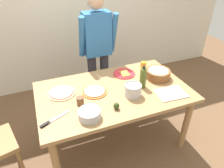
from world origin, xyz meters
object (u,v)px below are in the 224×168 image
object	(u,v)px
avocado	(116,106)
cup_orange	(143,65)
pizza_raw_on_board	(62,93)
pizza_cooked_on_tray	(95,91)
chef_knife	(51,121)
popcorn_bowl	(158,73)
dining_table	(114,97)
steel_pot	(133,90)
person_cook	(98,48)
cutting_board_white	(171,93)
olive_oil_bottle	(143,78)
plate_with_slice	(124,74)
cup_small_brown	(80,101)
mixing_bowl_steel	(89,114)

from	to	relation	value
avocado	cup_orange	bearing A→B (deg)	44.65
pizza_raw_on_board	pizza_cooked_on_tray	distance (m)	0.34
pizza_cooked_on_tray	chef_knife	world-z (taller)	pizza_cooked_on_tray
pizza_raw_on_board	popcorn_bowl	size ratio (longest dim) A/B	1.02
dining_table	chef_knife	bearing A→B (deg)	-160.44
pizza_raw_on_board	avocado	world-z (taller)	avocado
dining_table	steel_pot	size ratio (longest dim) A/B	9.22
person_cook	pizza_cooked_on_tray	world-z (taller)	person_cook
popcorn_bowl	cutting_board_white	distance (m)	0.34
olive_oil_bottle	avocado	distance (m)	0.48
plate_with_slice	cup_orange	world-z (taller)	cup_orange
plate_with_slice	cup_orange	bearing A→B (deg)	10.26
pizza_raw_on_board	steel_pot	world-z (taller)	steel_pot
dining_table	avocado	world-z (taller)	avocado
pizza_cooked_on_tray	steel_pot	size ratio (longest dim) A/B	1.54
person_cook	plate_with_slice	bearing A→B (deg)	-70.39
pizza_cooked_on_tray	cutting_board_white	bearing A→B (deg)	-23.88
cup_small_brown	steel_pot	bearing A→B (deg)	-5.27
chef_knife	popcorn_bowl	bearing A→B (deg)	13.22
pizza_raw_on_board	avocado	bearing A→B (deg)	-45.48
person_cook	mixing_bowl_steel	distance (m)	1.16
dining_table	avocado	xyz separation A→B (m)	(-0.09, -0.29, 0.13)
pizza_raw_on_board	steel_pot	xyz separation A→B (m)	(0.67, -0.30, 0.06)
popcorn_bowl	cup_orange	distance (m)	0.28
pizza_cooked_on_tray	cup_small_brown	distance (m)	0.24
person_cook	pizza_raw_on_board	xyz separation A→B (m)	(-0.60, -0.61, -0.17)
plate_with_slice	mixing_bowl_steel	xyz separation A→B (m)	(-0.60, -0.59, 0.03)
cup_orange	cutting_board_white	distance (m)	0.60
pizza_cooked_on_tray	avocado	world-z (taller)	avocado
popcorn_bowl	avocado	bearing A→B (deg)	-152.51
dining_table	mixing_bowl_steel	size ratio (longest dim) A/B	8.00
popcorn_bowl	pizza_raw_on_board	bearing A→B (deg)	175.17
pizza_raw_on_board	plate_with_slice	bearing A→B (deg)	9.26
plate_with_slice	cup_orange	xyz separation A→B (m)	(0.29, 0.05, 0.03)
mixing_bowl_steel	chef_knife	size ratio (longest dim) A/B	0.74
olive_oil_bottle	pizza_cooked_on_tray	bearing A→B (deg)	169.48
pizza_cooked_on_tray	chef_knife	bearing A→B (deg)	-149.29
pizza_raw_on_board	avocado	xyz separation A→B (m)	(0.43, -0.44, 0.03)
avocado	person_cook	bearing A→B (deg)	81.09
cup_small_brown	chef_knife	size ratio (longest dim) A/B	0.31
mixing_bowl_steel	cup_small_brown	size ratio (longest dim) A/B	2.35
mixing_bowl_steel	dining_table	bearing A→B (deg)	41.44
olive_oil_bottle	cup_small_brown	world-z (taller)	olive_oil_bottle
dining_table	cup_small_brown	size ratio (longest dim) A/B	18.82
dining_table	plate_with_slice	world-z (taller)	plate_with_slice
pizza_cooked_on_tray	olive_oil_bottle	distance (m)	0.53
plate_with_slice	chef_knife	world-z (taller)	plate_with_slice
mixing_bowl_steel	cutting_board_white	xyz separation A→B (m)	(0.89, 0.04, -0.03)
person_cook	popcorn_bowl	xyz separation A→B (m)	(0.50, -0.70, -0.12)
steel_pot	mixing_bowl_steel	bearing A→B (deg)	-162.49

